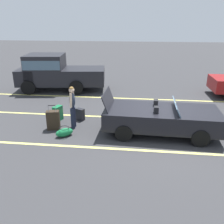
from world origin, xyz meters
The scene contains 11 objects.
ground_plane centered at (0.00, 0.00, 0.00)m, with size 80.00×80.00×0.00m, color #333335.
lot_line_near centered at (0.00, -1.38, 0.00)m, with size 18.00×0.12×0.01m, color #EAE066.
lot_line_mid centered at (0.00, 1.32, 0.00)m, with size 18.00×0.12×0.01m, color #EAE066.
lot_line_far centered at (0.00, 4.02, 0.00)m, with size 18.00×0.12×0.01m, color #EAE066.
convertible_car centered at (0.20, -0.01, 0.59)m, with size 4.21×1.94×1.53m.
suitcase_large_black centered at (-4.05, -0.12, 0.37)m, with size 0.53×0.38×1.01m.
suitcase_medium_bright centered at (-4.16, 0.73, 0.31)m, with size 0.36×0.46×0.62m.
suitcase_small_carryon centered at (-3.24, 0.87, 0.25)m, with size 0.39×0.33×0.50m.
duffel_bag centered at (-3.46, -0.67, 0.16)m, with size 0.69×0.62×0.34m.
traveler_person centered at (-3.32, 0.10, 0.93)m, with size 0.23×0.60×1.65m.
parked_pickup_truck_near centered at (-5.80, 5.20, 1.11)m, with size 5.20×2.55×2.10m.
Camera 1 is at (-0.86, -8.17, 3.95)m, focal length 38.18 mm.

